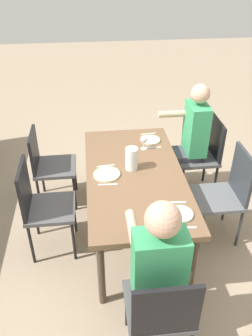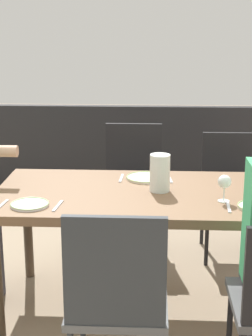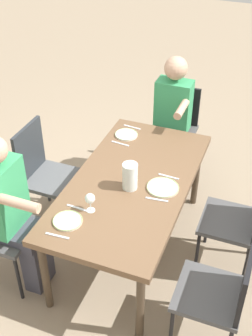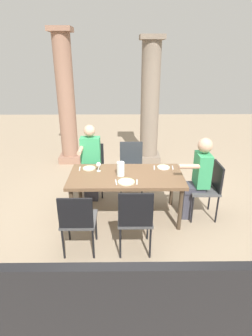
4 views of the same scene
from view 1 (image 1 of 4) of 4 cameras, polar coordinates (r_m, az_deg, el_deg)
The scene contains 20 objects.
ground_plane at distance 3.65m, azimuth 1.29°, elevation -10.41°, with size 16.00×16.00×0.00m, color gray.
dining_table at distance 3.22m, azimuth 1.44°, elevation -1.82°, with size 1.73×0.89×0.74m.
chair_west_north at distance 3.99m, azimuth 12.64°, elevation 2.59°, with size 0.44×0.44×0.92m.
chair_west_south at distance 3.83m, azimuth -12.74°, elevation 0.84°, with size 0.44×0.44×0.88m.
chair_mid_north at distance 3.43m, azimuth 16.24°, elevation -3.57°, with size 0.44×0.44×0.95m.
chair_mid_south at distance 3.23m, azimuth -13.84°, elevation -5.60°, with size 0.44×0.44×0.94m.
chair_head_east at distance 2.42m, azimuth 5.74°, elevation -22.26°, with size 0.44×0.44×0.91m.
diner_woman_green at distance 2.39m, azimuth 5.00°, elevation -16.24°, with size 0.50×0.35×1.31m.
diner_man_white at distance 3.85m, azimuth 10.32°, elevation 4.65°, with size 0.35×0.49×1.33m.
plate_0 at distance 3.72m, azimuth 4.06°, elevation 4.63°, with size 0.21×0.21×0.02m.
wine_glass_0 at distance 3.51m, azimuth 2.96°, elevation 4.67°, with size 0.07×0.07×0.15m.
fork_0 at distance 3.85m, azimuth 3.67°, elevation 5.63°, with size 0.02×0.17×0.01m, color silver.
spoon_0 at distance 3.59m, azimuth 4.46°, elevation 3.40°, with size 0.02×0.17×0.01m, color silver.
plate_1 at distance 3.16m, azimuth -3.17°, elevation -1.05°, with size 0.25×0.25×0.02m.
fork_1 at distance 3.29m, azimuth -3.34°, elevation 0.34°, with size 0.02×0.17×0.01m, color silver.
spoon_1 at distance 3.04m, azimuth -2.98°, elevation -2.73°, with size 0.02×0.17×0.01m, color silver.
plate_2 at distance 2.76m, azimuth 8.91°, elevation -7.44°, with size 0.21×0.21×0.02m.
fork_2 at distance 2.87m, azimuth 8.18°, elevation -5.58°, with size 0.02×0.17×0.01m, color silver.
spoon_2 at distance 2.65m, azimuth 9.68°, elevation -9.63°, with size 0.02×0.17×0.01m, color silver.
water_pitcher at distance 3.20m, azimuth 0.93°, elevation 1.37°, with size 0.12×0.12×0.22m.
Camera 1 is at (2.61, -0.37, 2.53)m, focal length 37.13 mm.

